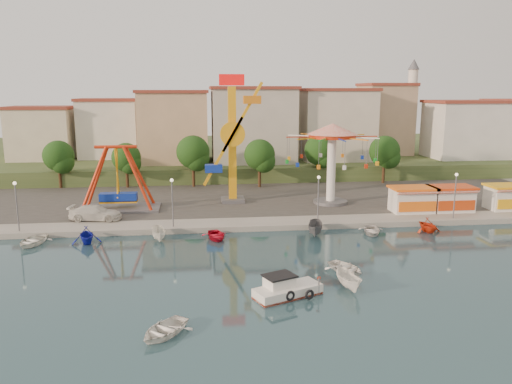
{
  "coord_description": "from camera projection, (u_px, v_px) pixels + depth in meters",
  "views": [
    {
      "loc": [
        -4.93,
        -39.95,
        15.06
      ],
      "look_at": [
        1.16,
        14.0,
        4.0
      ],
      "focal_mm": 35.0,
      "sensor_mm": 36.0,
      "label": 1
    }
  ],
  "objects": [
    {
      "name": "building_1",
      "position": [
        107.0,
        135.0,
        88.67
      ],
      "size": [
        12.33,
        9.01,
        8.63
      ],
      "primitive_type": "cube",
      "color": "silver",
      "rests_on": "hill_terrace"
    },
    {
      "name": "building_7",
      "position": [
        507.0,
        130.0,
        99.42
      ],
      "size": [
        11.59,
        10.93,
        8.76
      ],
      "primitive_type": "cube",
      "color": "beige",
      "rests_on": "hill_terrace"
    },
    {
      "name": "booth_right",
      "position": [
        508.0,
        197.0,
        61.68
      ],
      "size": [
        5.4,
        3.78,
        3.08
      ],
      "color": "white",
      "rests_on": "quay_deck"
    },
    {
      "name": "moored_boat_2",
      "position": [
        159.0,
        234.0,
        50.83
      ],
      "size": [
        1.91,
        3.75,
        1.38
      ],
      "primitive_type": "imported",
      "rotation": [
        0.0,
        0.0,
        0.16
      ],
      "color": "silver",
      "rests_on": "ground"
    },
    {
      "name": "building_6",
      "position": [
        464.0,
        123.0,
        92.95
      ],
      "size": [
        8.23,
        8.98,
        12.36
      ],
      "primitive_type": "cube",
      "color": "silver",
      "rests_on": "hill_terrace"
    },
    {
      "name": "lamp_post_3",
      "position": [
        455.0,
        197.0,
        57.12
      ],
      "size": [
        0.14,
        0.14,
        5.0
      ],
      "primitive_type": "cylinder",
      "color": "#59595E",
      "rests_on": "quay_deck"
    },
    {
      "name": "moored_boat_3",
      "position": [
        216.0,
        235.0,
        51.53
      ],
      "size": [
        3.12,
        3.99,
        0.75
      ],
      "primitive_type": "imported",
      "rotation": [
        0.0,
        0.0,
        0.15
      ],
      "color": "red",
      "rests_on": "ground"
    },
    {
      "name": "building_5",
      "position": [
        400.0,
        126.0,
        93.29
      ],
      "size": [
        12.77,
        10.96,
        11.21
      ],
      "primitive_type": "cube",
      "color": "tan",
      "rests_on": "hill_terrace"
    },
    {
      "name": "moored_boat_7",
      "position": [
        428.0,
        225.0,
        53.96
      ],
      "size": [
        3.21,
        3.53,
        1.61
      ],
      "primitive_type": "imported",
      "rotation": [
        0.0,
        0.0,
        0.21
      ],
      "color": "red",
      "rests_on": "ground"
    },
    {
      "name": "booth_mid",
      "position": [
        451.0,
        198.0,
        60.85
      ],
      "size": [
        5.4,
        3.78,
        3.08
      ],
      "color": "white",
      "rests_on": "quay_deck"
    },
    {
      "name": "tree_4",
      "position": [
        320.0,
        150.0,
        79.21
      ],
      "size": [
        4.86,
        4.86,
        7.6
      ],
      "color": "#382314",
      "rests_on": "quay_deck"
    },
    {
      "name": "building_2",
      "position": [
        181.0,
        127.0,
        90.42
      ],
      "size": [
        11.95,
        9.28,
        11.23
      ],
      "primitive_type": "cube",
      "color": "tan",
      "rests_on": "hill_terrace"
    },
    {
      "name": "moored_boat_5",
      "position": [
        316.0,
        229.0,
        52.6
      ],
      "size": [
        2.49,
        4.24,
        1.54
      ],
      "primitive_type": "imported",
      "rotation": [
        0.0,
        0.0,
        -0.26
      ],
      "color": "#57585C",
      "rests_on": "ground"
    },
    {
      "name": "building_4",
      "position": [
        328.0,
        131.0,
        93.85
      ],
      "size": [
        10.75,
        9.23,
        9.24
      ],
      "primitive_type": "cube",
      "color": "beige",
      "rests_on": "hill_terrace"
    },
    {
      "name": "moored_boat_1",
      "position": [
        86.0,
        235.0,
        50.0
      ],
      "size": [
        3.59,
        3.91,
        1.74
      ],
      "primitive_type": "imported",
      "rotation": [
        0.0,
        0.0,
        0.26
      ],
      "color": "#131AA9",
      "rests_on": "ground"
    },
    {
      "name": "tree_3",
      "position": [
        260.0,
        155.0,
        75.23
      ],
      "size": [
        4.68,
        4.68,
        7.32
      ],
      "color": "#382314",
      "rests_on": "quay_deck"
    },
    {
      "name": "tree_0",
      "position": [
        58.0,
        156.0,
        74.5
      ],
      "size": [
        4.6,
        4.6,
        7.19
      ],
      "color": "#382314",
      "rests_on": "quay_deck"
    },
    {
      "name": "lamp_post_2",
      "position": [
        318.0,
        200.0,
        55.36
      ],
      "size": [
        0.14,
        0.14,
        5.0
      ],
      "primitive_type": "cylinder",
      "color": "#59595E",
      "rests_on": "quay_deck"
    },
    {
      "name": "van",
      "position": [
        96.0,
        213.0,
        56.59
      ],
      "size": [
        6.06,
        3.05,
        1.69
      ],
      "primitive_type": "imported",
      "rotation": [
        0.0,
        0.0,
        1.45
      ],
      "color": "silver",
      "rests_on": "quay_deck"
    },
    {
      "name": "tree_5",
      "position": [
        385.0,
        151.0,
        78.54
      ],
      "size": [
        4.83,
        4.83,
        7.54
      ],
      "color": "#382314",
      "rests_on": "quay_deck"
    },
    {
      "name": "rowboat_a",
      "position": [
        346.0,
        268.0,
        42.1
      ],
      "size": [
        3.94,
        4.41,
        0.75
      ],
      "primitive_type": "imported",
      "rotation": [
        0.0,
        0.0,
        0.46
      ],
      "color": "white",
      "rests_on": "ground"
    },
    {
      "name": "cabin_motorboat",
      "position": [
        286.0,
        290.0,
        37.12
      ],
      "size": [
        5.47,
        3.81,
        1.8
      ],
      "rotation": [
        0.0,
        0.0,
        0.41
      ],
      "color": "white",
      "rests_on": "ground"
    },
    {
      "name": "quay_deck",
      "position": [
        224.0,
        164.0,
        102.75
      ],
      "size": [
        200.0,
        100.0,
        0.6
      ],
      "primitive_type": "cube",
      "color": "#9E998E",
      "rests_on": "ground"
    },
    {
      "name": "building_3",
      "position": [
        259.0,
        133.0,
        89.06
      ],
      "size": [
        12.59,
        10.5,
        9.2
      ],
      "primitive_type": "cube",
      "color": "beige",
      "rests_on": "hill_terrace"
    },
    {
      "name": "moored_boat_6",
      "position": [
        372.0,
        230.0,
        53.35
      ],
      "size": [
        3.4,
        4.18,
        0.76
      ],
      "primitive_type": "imported",
      "rotation": [
        0.0,
        0.0,
        -0.24
      ],
      "color": "silver",
      "rests_on": "ground"
    },
    {
      "name": "tree_2",
      "position": [
        193.0,
        152.0,
        75.47
      ],
      "size": [
        5.02,
        5.02,
        7.85
      ],
      "color": "#382314",
      "rests_on": "quay_deck"
    },
    {
      "name": "kamikaze_tower",
      "position": [
        234.0,
        142.0,
        64.36
      ],
      "size": [
        5.5,
        3.1,
        16.5
      ],
      "color": "#59595E",
      "rests_on": "quay_deck"
    },
    {
      "name": "wave_swinger",
      "position": [
        332.0,
        145.0,
        63.67
      ],
      "size": [
        11.6,
        11.6,
        10.4
      ],
      "color": "#59595E",
      "rests_on": "quay_deck"
    },
    {
      "name": "ground",
      "position": [
        261.0,
        271.0,
        42.44
      ],
      "size": [
        200.0,
        200.0,
        0.0
      ],
      "primitive_type": "plane",
      "color": "#162F3D",
      "rests_on": "ground"
    },
    {
      "name": "booth_left",
      "position": [
        412.0,
        199.0,
        60.32
      ],
      "size": [
        5.4,
        3.78,
        3.08
      ],
      "color": "white",
      "rests_on": "quay_deck"
    },
    {
      "name": "moored_boat_0",
      "position": [
        32.0,
        241.0,
        49.51
      ],
      "size": [
        3.74,
        4.57,
        0.83
      ],
      "primitive_type": "imported",
      "rotation": [
        0.0,
        0.0,
        -0.25
      ],
      "color": "white",
      "rests_on": "ground"
    },
    {
      "name": "lamp_post_0",
      "position": [
        17.0,
        208.0,
        51.85
      ],
      "size": [
        0.14,
        0.14,
        5.0
      ],
      "primitive_type": "cylinder",
      "color": "#59595E",
      "rests_on": "quay_deck"
    },
    {
      "name": "tree_1",
      "position": [
        126.0,
        157.0,
        74.93
      ],
      "size": [
        4.35,
        4.35,
        6.8
      ],
      "color": "#382314",
      "rests_on": "quay_deck"
    },
    {
      "name": "hill_terrace",
      "position": [
        223.0,
        155.0,
        107.38
      ],
      "size": [
        200.0,
        60.0,
        3.0
      ],
      "primitive_type": "cube",
      "color": "#384C26",
      "rests_on": "ground"
    },
    {
      "name": "asphalt_pad",
      "position": [
        236.0,
        193.0,
        71.53
      ],
      "size": [
        90.0,
        28.0,
        0.01
      ],
      "primitive_type": "cube",
      "color": "#4C4944",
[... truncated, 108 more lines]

